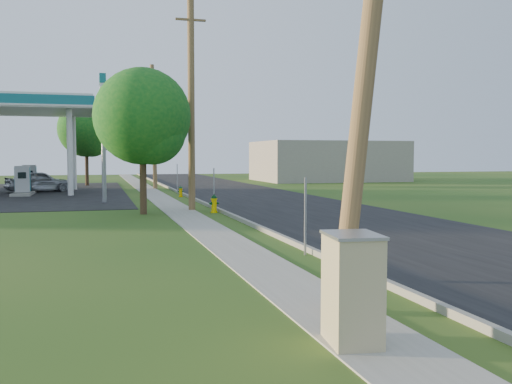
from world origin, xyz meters
TOP-DOWN VIEW (x-y plane):
  - ground_plane at (0.00, 0.00)m, footprint 140.00×140.00m
  - road at (4.50, 10.00)m, footprint 8.00×120.00m
  - curb at (0.50, 10.00)m, footprint 0.15×120.00m
  - sidewalk at (-1.25, 10.00)m, footprint 1.50×120.00m
  - utility_pole_near at (-0.60, -1.00)m, footprint 1.40×0.32m
  - utility_pole_mid at (-0.60, 17.00)m, footprint 1.40×0.32m
  - utility_pole_far at (-0.60, 35.00)m, footprint 1.40×0.32m
  - sign_post_near at (0.25, 4.20)m, footprint 0.05×0.04m
  - sign_post_mid at (0.25, 16.00)m, footprint 0.05×0.04m
  - sign_post_far at (0.25, 28.20)m, footprint 0.05×0.04m
  - fuel_pump_ne at (-9.50, 30.00)m, footprint 1.20×3.20m
  - fuel_pump_se at (-9.50, 34.00)m, footprint 1.20×3.20m
  - price_pylon at (-4.50, 22.50)m, footprint 0.34×2.04m
  - distant_building at (18.00, 45.00)m, footprint 14.00×10.00m
  - tree_verge at (-2.84, 15.68)m, footprint 4.19×4.19m
  - tree_lot at (-5.58, 41.22)m, footprint 4.75×4.75m
  - hydrant_near at (0.03, 1.09)m, footprint 0.35×0.31m
  - hydrant_mid at (0.17, 15.56)m, footprint 0.43×0.39m
  - hydrant_far at (0.11, 25.71)m, footprint 0.35×0.32m
  - utility_cabinet at (-1.61, -2.53)m, footprint 0.78×0.96m
  - car_silver at (-8.79, 33.10)m, footprint 4.79×3.32m

SIDE VIEW (x-z plane):
  - ground_plane at x=0.00m, z-range 0.00..0.00m
  - road at x=4.50m, z-range 0.00..0.02m
  - sidewalk at x=-1.25m, z-range 0.00..0.03m
  - curb at x=0.50m, z-range 0.00..0.15m
  - hydrant_far at x=0.11m, z-range -0.01..0.68m
  - hydrant_near at x=0.03m, z-range -0.01..0.68m
  - hydrant_mid at x=0.17m, z-range -0.01..0.83m
  - fuel_pump_ne at x=-9.50m, z-range -0.23..1.67m
  - fuel_pump_se at x=-9.50m, z-range -0.23..1.67m
  - car_silver at x=-8.79m, z-range 0.00..1.51m
  - utility_cabinet at x=-1.61m, z-range 0.00..1.52m
  - sign_post_near at x=0.25m, z-range 0.00..2.00m
  - sign_post_mid at x=0.25m, z-range 0.00..2.00m
  - sign_post_far at x=0.25m, z-range 0.00..2.00m
  - distant_building at x=18.00m, z-range 0.00..4.00m
  - tree_verge at x=-2.84m, z-range 0.91..7.27m
  - tree_lot at x=-5.58m, z-range 1.04..8.24m
  - utility_pole_near at x=-0.60m, z-range 0.06..9.54m
  - utility_pole_far at x=-0.60m, z-range 0.05..9.56m
  - utility_pole_mid at x=-0.60m, z-range 0.05..9.85m
  - price_pylon at x=-4.50m, z-range 2.01..8.86m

